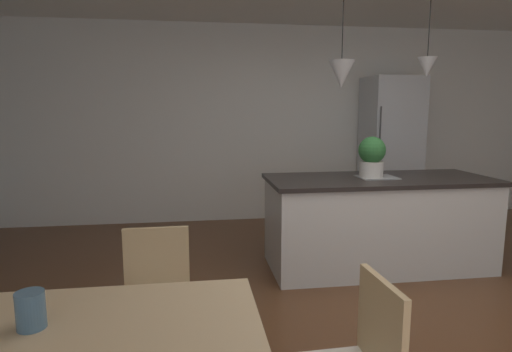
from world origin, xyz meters
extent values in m
cube|color=brown|center=(0.00, 0.00, -0.02)|extent=(10.00, 8.40, 0.04)
cube|color=white|center=(0.00, 3.26, 1.35)|extent=(10.00, 0.12, 2.70)
cube|color=#D1B284|center=(-1.98, -1.16, 0.71)|extent=(1.73, 0.87, 0.04)
cube|color=tan|center=(-1.59, -0.41, 0.43)|extent=(0.41, 0.41, 0.04)
cube|color=white|center=(-1.59, -0.41, 0.47)|extent=(0.37, 0.37, 0.03)
cube|color=tan|center=(-1.59, -0.23, 0.66)|extent=(0.38, 0.04, 0.42)
cylinder|color=tan|center=(-1.42, -0.23, 0.21)|extent=(0.04, 0.04, 0.41)
cylinder|color=tan|center=(-1.76, -0.24, 0.21)|extent=(0.04, 0.04, 0.41)
cube|color=tan|center=(-0.62, -1.15, 0.66)|extent=(0.04, 0.38, 0.42)
cube|color=silver|center=(0.42, 1.16, 0.44)|extent=(2.12, 0.85, 0.88)
cube|color=black|center=(0.42, 1.16, 0.88)|extent=(2.18, 0.91, 0.04)
cube|color=gray|center=(0.39, 1.16, 0.91)|extent=(0.36, 0.30, 0.01)
cube|color=silver|center=(1.34, 2.86, 1.00)|extent=(0.71, 0.64, 2.00)
cylinder|color=#4C4C4C|center=(1.03, 2.52, 1.00)|extent=(0.02, 0.02, 1.20)
cylinder|color=black|center=(0.00, 1.16, 2.35)|extent=(0.01, 0.01, 0.70)
cone|color=#B7B7B7|center=(0.00, 1.16, 1.88)|extent=(0.24, 0.24, 0.25)
cylinder|color=black|center=(0.84, 1.16, 2.37)|extent=(0.01, 0.01, 0.66)
cone|color=#B7B7B7|center=(0.84, 1.16, 1.95)|extent=(0.18, 0.18, 0.18)
cylinder|color=beige|center=(0.33, 1.16, 0.98)|extent=(0.23, 0.23, 0.16)
sphere|color=#2D6B33|center=(0.33, 1.16, 1.17)|extent=(0.26, 0.26, 0.26)
cylinder|color=slate|center=(-1.98, -1.08, 0.81)|extent=(0.11, 0.11, 0.14)
camera|label=1|loc=(-1.36, -2.69, 1.55)|focal=29.81mm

